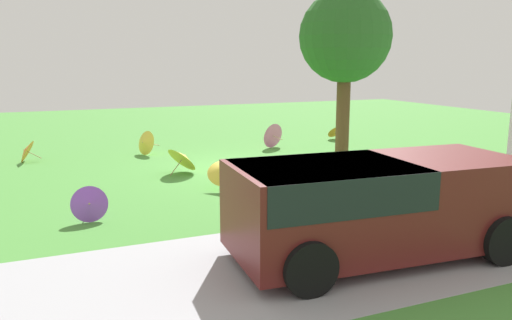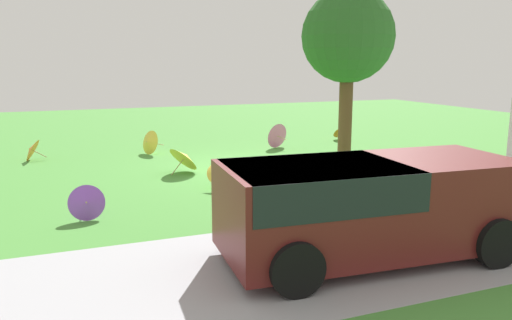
{
  "view_description": "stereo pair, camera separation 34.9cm",
  "coord_description": "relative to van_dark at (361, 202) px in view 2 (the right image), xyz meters",
  "views": [
    {
      "loc": [
        5.24,
        13.52,
        3.06
      ],
      "look_at": [
        0.36,
        2.01,
        0.6
      ],
      "focal_mm": 35.85,
      "sensor_mm": 36.0,
      "label": 1
    },
    {
      "loc": [
        4.92,
        13.65,
        3.06
      ],
      "look_at": [
        0.36,
        2.01,
        0.6
      ],
      "focal_mm": 35.85,
      "sensor_mm": 36.0,
      "label": 2
    }
  ],
  "objects": [
    {
      "name": "parasol_yellow_0",
      "position": [
        0.63,
        -4.9,
        -0.45
      ],
      "size": [
        1.06,
        1.02,
        0.78
      ],
      "color": "tan",
      "rests_on": "ground"
    },
    {
      "name": "parasol_yellow_2",
      "position": [
        1.08,
        -7.01,
        -0.47
      ],
      "size": [
        1.02,
        1.1,
        0.82
      ],
      "color": "tan",
      "rests_on": "ground"
    },
    {
      "name": "ground",
      "position": [
        -0.65,
        -7.17,
        -0.91
      ],
      "size": [
        40.0,
        40.0,
        0.0
      ],
      "primitive_type": "plane",
      "color": "#478C38"
    },
    {
      "name": "shade_tree",
      "position": [
        -3.47,
        -6.23,
        2.75
      ],
      "size": [
        2.61,
        2.61,
        5.02
      ],
      "color": "brown",
      "rests_on": "ground"
    },
    {
      "name": "van_dark",
      "position": [
        0.0,
        0.0,
        0.0
      ],
      "size": [
        4.71,
        2.37,
        1.53
      ],
      "color": "#591919",
      "rests_on": "ground"
    },
    {
      "name": "parasol_orange_0",
      "position": [
        5.08,
        -10.45,
        -0.56
      ],
      "size": [
        0.75,
        0.82,
        0.7
      ],
      "color": "tan",
      "rests_on": "ground"
    },
    {
      "name": "road_strip",
      "position": [
        -0.65,
        -0.16,
        -0.91
      ],
      "size": [
        40.0,
        3.55,
        0.01
      ],
      "primitive_type": "cube",
      "color": "#9E9EA3",
      "rests_on": "ground"
    },
    {
      "name": "parasol_purple_0",
      "position": [
        3.85,
        -3.58,
        -0.56
      ],
      "size": [
        0.73,
        0.68,
        0.7
      ],
      "color": "tan",
      "rests_on": "ground"
    },
    {
      "name": "park_bench",
      "position": [
        -2.08,
        -3.41,
        -0.45
      ],
      "size": [
        1.66,
        0.74,
        0.9
      ],
      "color": "brown",
      "rests_on": "ground"
    },
    {
      "name": "parasol_pink_0",
      "position": [
        -2.88,
        -9.89,
        -0.47
      ],
      "size": [
        0.93,
        0.83,
        0.89
      ],
      "color": "tan",
      "rests_on": "ground"
    },
    {
      "name": "parasol_yellow_1",
      "position": [
        1.53,
        -10.21,
        -0.51
      ],
      "size": [
        0.88,
        0.87,
        0.81
      ],
      "color": "tan",
      "rests_on": "ground"
    },
    {
      "name": "parasol_orange_1",
      "position": [
        -5.95,
        -10.66,
        -0.58
      ],
      "size": [
        0.64,
        0.64,
        0.6
      ],
      "color": "tan",
      "rests_on": "ground"
    }
  ]
}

